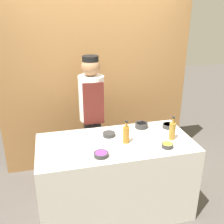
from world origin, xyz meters
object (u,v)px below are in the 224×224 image
Objects in this scene: sauce_bowl_red at (169,126)px; chef_center at (92,116)px; sauce_bowl_yellow at (167,145)px; sauce_bowl_brown at (141,125)px; bottle_amber at (126,134)px; cutting_board at (74,144)px; sauce_bowl_purple at (101,154)px; bottle_vinegar at (172,131)px; sauce_bowl_green at (109,134)px.

chef_center is (-0.84, 0.44, 0.03)m from sauce_bowl_red.
sauce_bowl_red is 1.22× the size of sauce_bowl_yellow.
sauce_bowl_brown is 0.09× the size of chef_center.
sauce_bowl_brown is 1.05× the size of sauce_bowl_red.
chef_center is (-0.25, 0.67, -0.04)m from bottle_amber.
chef_center is at bearing 63.30° from cutting_board.
cutting_board is at bearing -164.41° from sauce_bowl_brown.
sauce_bowl_brown is at bearing 41.08° from sauce_bowl_purple.
bottle_vinegar is (0.22, -0.35, 0.07)m from sauce_bowl_brown.
bottle_amber is at bearing -52.83° from sauce_bowl_green.
cutting_board is 1.06m from bottle_vinegar.
sauce_bowl_yellow is at bearing -79.08° from sauce_bowl_brown.
sauce_bowl_brown is 0.57× the size of bottle_vinegar.
sauce_bowl_brown is at bearing 100.92° from sauce_bowl_yellow.
sauce_bowl_red is 0.95m from chef_center.
bottle_vinegar is at bearing 11.34° from sauce_bowl_purple.
sauce_bowl_red is at bearing 25.77° from sauce_bowl_purple.
sauce_bowl_brown reaches higher than sauce_bowl_purple.
chef_center reaches higher than sauce_bowl_red.
bottle_vinegar is at bearing -19.82° from sauce_bowl_green.
sauce_bowl_yellow is at bearing 0.69° from sauce_bowl_purple.
chef_center is (-0.63, 0.87, 0.03)m from sauce_bowl_yellow.
sauce_bowl_green is 0.49m from chef_center.
sauce_bowl_yellow is 0.30× the size of cutting_board.
sauce_bowl_brown is 0.42m from bottle_vinegar.
sauce_bowl_purple is 0.37m from cutting_board.
bottle_amber reaches higher than sauce_bowl_purple.
sauce_bowl_red is 0.55× the size of bottle_vinegar.
cutting_board is at bearing 173.30° from bottle_vinegar.
sauce_bowl_yellow is (0.69, 0.01, 0.00)m from sauce_bowl_purple.
chef_center reaches higher than cutting_board.
sauce_bowl_red is at bearing 7.55° from cutting_board.
chef_center is (-0.75, 0.71, -0.05)m from bottle_vinegar.
bottle_vinegar reaches higher than cutting_board.
sauce_bowl_purple is 1.00× the size of sauce_bowl_red.
sauce_bowl_green is 0.08× the size of chef_center.
sauce_bowl_green is at bearing -163.95° from sauce_bowl_brown.
sauce_bowl_purple is at bearing -50.67° from cutting_board.
sauce_bowl_yellow is 0.47× the size of bottle_amber.
sauce_bowl_red reaches higher than sauce_bowl_purple.
sauce_bowl_purple is at bearing -113.20° from sauce_bowl_green.
bottle_vinegar is 1.03m from chef_center.
sauce_bowl_purple is 0.96× the size of sauce_bowl_brown.
chef_center reaches higher than sauce_bowl_green.
bottle_vinegar is (0.81, 0.16, 0.08)m from sauce_bowl_purple.
sauce_bowl_red is (0.31, -0.08, -0.01)m from sauce_bowl_brown.
sauce_bowl_red is 0.08× the size of chef_center.
chef_center is (0.06, 0.88, 0.03)m from sauce_bowl_purple.
bottle_amber is at bearing 33.84° from sauce_bowl_purple.
sauce_bowl_red is (0.73, 0.04, 0.00)m from sauce_bowl_green.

